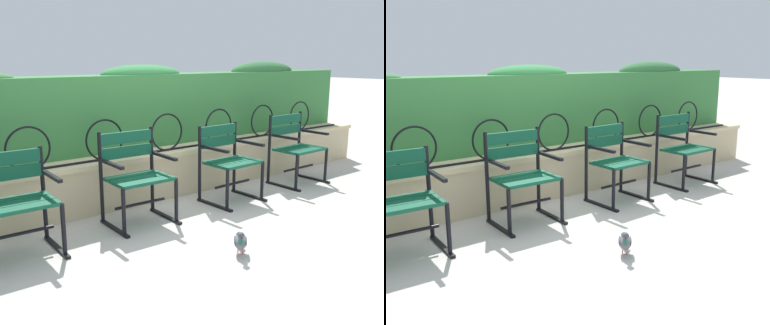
# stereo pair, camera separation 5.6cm
# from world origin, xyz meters

# --- Properties ---
(ground_plane) EXTENTS (60.00, 60.00, 0.00)m
(ground_plane) POSITION_xyz_m (0.00, 0.00, 0.00)
(ground_plane) COLOR #BCB7AD
(stone_wall) EXTENTS (7.21, 0.41, 0.53)m
(stone_wall) POSITION_xyz_m (0.00, 0.85, 0.27)
(stone_wall) COLOR #C6B289
(stone_wall) RESTS_ON ground
(iron_arch_fence) EXTENTS (6.67, 0.02, 0.42)m
(iron_arch_fence) POSITION_xyz_m (-0.16, 0.78, 0.72)
(iron_arch_fence) COLOR black
(iron_arch_fence) RESTS_ON stone_wall
(hedge_row) EXTENTS (7.06, 0.47, 0.96)m
(hedge_row) POSITION_xyz_m (0.07, 1.26, 0.98)
(hedge_row) COLOR #387A3D
(hedge_row) RESTS_ON stone_wall
(park_chair_leftmost) EXTENTS (0.65, 0.54, 0.83)m
(park_chair_leftmost) POSITION_xyz_m (-1.66, 0.25, 0.46)
(park_chair_leftmost) COLOR #0F4C33
(park_chair_leftmost) RESTS_ON ground
(park_chair_centre_left) EXTENTS (0.61, 0.54, 0.88)m
(park_chair_centre_left) POSITION_xyz_m (-0.50, 0.30, 0.47)
(park_chair_centre_left) COLOR #0F4C33
(park_chair_centre_left) RESTS_ON ground
(park_chair_centre_right) EXTENTS (0.60, 0.54, 0.83)m
(park_chair_centre_right) POSITION_xyz_m (0.65, 0.26, 0.46)
(park_chair_centre_right) COLOR #0F4C33
(park_chair_centre_right) RESTS_ON ground
(park_chair_rightmost) EXTENTS (0.64, 0.53, 0.86)m
(park_chair_rightmost) POSITION_xyz_m (1.80, 0.28, 0.47)
(park_chair_rightmost) COLOR #0F4C33
(park_chair_rightmost) RESTS_ON ground
(pigeon_far_side) EXTENTS (0.23, 0.24, 0.22)m
(pigeon_far_side) POSITION_xyz_m (-0.25, -0.86, 0.11)
(pigeon_far_side) COLOR #5B5B66
(pigeon_far_side) RESTS_ON ground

